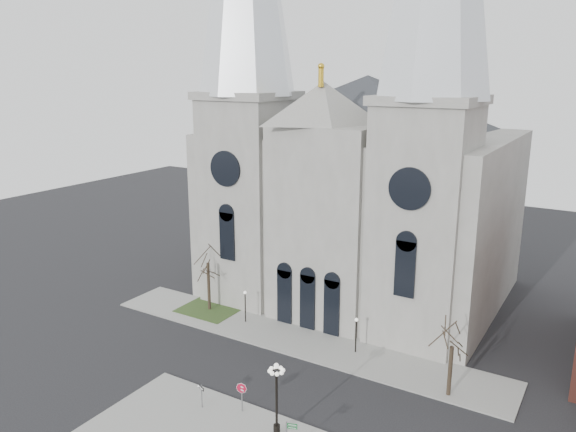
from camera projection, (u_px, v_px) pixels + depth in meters
The scene contains 11 objects.
ground at pixel (222, 395), 43.48m from camera, with size 160.00×160.00×0.00m, color black.
sidewalk_far at pixel (295, 339), 52.56m from camera, with size 40.00×6.00×0.14m, color gray.
grass_patch at pixel (210, 310), 58.93m from camera, with size 6.00×5.00×0.18m, color #2B3F1B.
cathedral at pixel (354, 130), 57.80m from camera, with size 33.00×26.66×54.00m.
tree_left at pixel (208, 260), 57.57m from camera, with size 3.20×3.20×7.50m.
tree_right at pixel (452, 343), 42.25m from camera, with size 3.20×3.20×6.00m.
ped_lamp_left at pixel (245, 301), 55.44m from camera, with size 0.32×0.32×3.26m.
ped_lamp_right at pixel (356, 329), 49.39m from camera, with size 0.32×0.32×3.26m.
stop_sign at pixel (242, 391), 40.82m from camera, with size 0.83×0.14×2.30m.
globe_lamp at pixel (277, 391), 37.56m from camera, with size 1.32×1.32×5.49m.
one_way_sign at pixel (202, 392), 41.36m from camera, with size 0.76×0.35×1.85m.
Camera 1 is at (24.48, -30.36, 24.28)m, focal length 35.00 mm.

